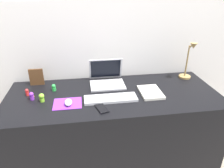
{
  "coord_description": "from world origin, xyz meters",
  "views": [
    {
      "loc": [
        -0.23,
        -1.5,
        1.56
      ],
      "look_at": [
        -0.01,
        0.0,
        0.83
      ],
      "focal_mm": 33.7,
      "sensor_mm": 36.0,
      "label": 1
    }
  ],
  "objects_px": {
    "toy_figurine_green": "(54,87)",
    "toy_figurine_orange": "(32,95)",
    "desk_lamp": "(189,62)",
    "picture_frame": "(36,77)",
    "mouse": "(68,102)",
    "cell_phone": "(102,108)",
    "keyboard": "(111,99)",
    "toy_figurine_red": "(27,92)",
    "toy_figurine_lime": "(42,97)",
    "laptop": "(107,78)",
    "notebook_pad": "(151,92)",
    "toy_figurine_purple": "(31,96)"
  },
  "relations": [
    {
      "from": "cell_phone",
      "to": "toy_figurine_red",
      "type": "bearing_deg",
      "value": 136.12
    },
    {
      "from": "cell_phone",
      "to": "desk_lamp",
      "type": "xyz_separation_m",
      "value": [
        0.85,
        0.41,
        0.16
      ]
    },
    {
      "from": "toy_figurine_red",
      "to": "toy_figurine_green",
      "type": "bearing_deg",
      "value": 15.08
    },
    {
      "from": "picture_frame",
      "to": "toy_figurine_orange",
      "type": "relative_size",
      "value": 4.19
    },
    {
      "from": "notebook_pad",
      "to": "desk_lamp",
      "type": "bearing_deg",
      "value": 28.61
    },
    {
      "from": "toy_figurine_red",
      "to": "toy_figurine_green",
      "type": "relative_size",
      "value": 0.98
    },
    {
      "from": "cell_phone",
      "to": "notebook_pad",
      "type": "height_order",
      "value": "notebook_pad"
    },
    {
      "from": "laptop",
      "to": "toy_figurine_red",
      "type": "bearing_deg",
      "value": -168.23
    },
    {
      "from": "desk_lamp",
      "to": "notebook_pad",
      "type": "relative_size",
      "value": 1.5
    },
    {
      "from": "cell_phone",
      "to": "notebook_pad",
      "type": "bearing_deg",
      "value": 6.21
    },
    {
      "from": "keyboard",
      "to": "toy_figurine_green",
      "type": "distance_m",
      "value": 0.5
    },
    {
      "from": "mouse",
      "to": "cell_phone",
      "type": "height_order",
      "value": "mouse"
    },
    {
      "from": "notebook_pad",
      "to": "toy_figurine_orange",
      "type": "distance_m",
      "value": 0.96
    },
    {
      "from": "toy_figurine_lime",
      "to": "laptop",
      "type": "bearing_deg",
      "value": 25.56
    },
    {
      "from": "toy_figurine_orange",
      "to": "notebook_pad",
      "type": "bearing_deg",
      "value": -5.02
    },
    {
      "from": "keyboard",
      "to": "notebook_pad",
      "type": "relative_size",
      "value": 1.71
    },
    {
      "from": "laptop",
      "to": "keyboard",
      "type": "xyz_separation_m",
      "value": [
        -0.01,
        -0.3,
        -0.04
      ]
    },
    {
      "from": "laptop",
      "to": "notebook_pad",
      "type": "relative_size",
      "value": 1.25
    },
    {
      "from": "toy_figurine_orange",
      "to": "laptop",
      "type": "bearing_deg",
      "value": 14.77
    },
    {
      "from": "cell_phone",
      "to": "toy_figurine_green",
      "type": "bearing_deg",
      "value": 119.86
    },
    {
      "from": "toy_figurine_purple",
      "to": "toy_figurine_red",
      "type": "bearing_deg",
      "value": 122.06
    },
    {
      "from": "picture_frame",
      "to": "toy_figurine_purple",
      "type": "xyz_separation_m",
      "value": [
        0.0,
        -0.27,
        -0.04
      ]
    },
    {
      "from": "toy_figurine_red",
      "to": "desk_lamp",
      "type": "bearing_deg",
      "value": 5.02
    },
    {
      "from": "toy_figurine_lime",
      "to": "picture_frame",
      "type": "bearing_deg",
      "value": 105.26
    },
    {
      "from": "toy_figurine_purple",
      "to": "notebook_pad",
      "type": "bearing_deg",
      "value": -1.86
    },
    {
      "from": "cell_phone",
      "to": "toy_figurine_orange",
      "type": "relative_size",
      "value": 3.58
    },
    {
      "from": "toy_figurine_green",
      "to": "toy_figurine_orange",
      "type": "bearing_deg",
      "value": -153.58
    },
    {
      "from": "mouse",
      "to": "toy_figurine_red",
      "type": "relative_size",
      "value": 1.65
    },
    {
      "from": "picture_frame",
      "to": "mouse",
      "type": "bearing_deg",
      "value": -53.71
    },
    {
      "from": "notebook_pad",
      "to": "toy_figurine_purple",
      "type": "distance_m",
      "value": 0.95
    },
    {
      "from": "desk_lamp",
      "to": "picture_frame",
      "type": "bearing_deg",
      "value": 177.11
    },
    {
      "from": "toy_figurine_orange",
      "to": "toy_figurine_purple",
      "type": "relative_size",
      "value": 0.56
    },
    {
      "from": "desk_lamp",
      "to": "toy_figurine_red",
      "type": "xyz_separation_m",
      "value": [
        -1.42,
        -0.12,
        -0.14
      ]
    },
    {
      "from": "toy_figurine_lime",
      "to": "toy_figurine_red",
      "type": "xyz_separation_m",
      "value": [
        -0.13,
        0.12,
        -0.01
      ]
    },
    {
      "from": "notebook_pad",
      "to": "toy_figurine_purple",
      "type": "xyz_separation_m",
      "value": [
        -0.95,
        0.03,
        0.02
      ]
    },
    {
      "from": "toy_figurine_green",
      "to": "picture_frame",
      "type": "bearing_deg",
      "value": 138.45
    },
    {
      "from": "keyboard",
      "to": "toy_figurine_orange",
      "type": "xyz_separation_m",
      "value": [
        -0.61,
        0.14,
        0.01
      ]
    },
    {
      "from": "laptop",
      "to": "toy_figurine_red",
      "type": "relative_size",
      "value": 5.16
    },
    {
      "from": "laptop",
      "to": "desk_lamp",
      "type": "xyz_separation_m",
      "value": [
        0.76,
        -0.01,
        0.12
      ]
    },
    {
      "from": "picture_frame",
      "to": "keyboard",
      "type": "bearing_deg",
      "value": -30.62
    },
    {
      "from": "laptop",
      "to": "toy_figurine_purple",
      "type": "height_order",
      "value": "laptop"
    },
    {
      "from": "laptop",
      "to": "toy_figurine_green",
      "type": "xyz_separation_m",
      "value": [
        -0.46,
        -0.08,
        -0.02
      ]
    },
    {
      "from": "toy_figurine_orange",
      "to": "toy_figurine_red",
      "type": "height_order",
      "value": "toy_figurine_red"
    },
    {
      "from": "keyboard",
      "to": "toy_figurine_purple",
      "type": "relative_size",
      "value": 6.41
    },
    {
      "from": "keyboard",
      "to": "toy_figurine_red",
      "type": "relative_size",
      "value": 7.05
    },
    {
      "from": "toy_figurine_orange",
      "to": "toy_figurine_red",
      "type": "relative_size",
      "value": 0.61
    },
    {
      "from": "desk_lamp",
      "to": "toy_figurine_green",
      "type": "xyz_separation_m",
      "value": [
        -1.21,
        -0.07,
        -0.14
      ]
    },
    {
      "from": "cell_phone",
      "to": "desk_lamp",
      "type": "height_order",
      "value": "desk_lamp"
    },
    {
      "from": "mouse",
      "to": "toy_figurine_purple",
      "type": "bearing_deg",
      "value": 157.65
    },
    {
      "from": "toy_figurine_orange",
      "to": "picture_frame",
      "type": "bearing_deg",
      "value": 88.55
    }
  ]
}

